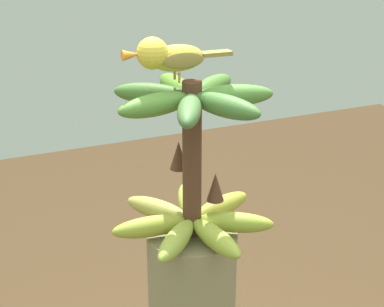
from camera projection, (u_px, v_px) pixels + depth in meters
name	position (u px, v px, depth m)	size (l,w,h in m)	color
banana_bunch	(192.00, 161.00, 1.18)	(0.33, 0.34, 0.32)	#4C2D1E
perched_bird	(167.00, 56.00, 1.10)	(0.21, 0.06, 0.09)	#C68933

